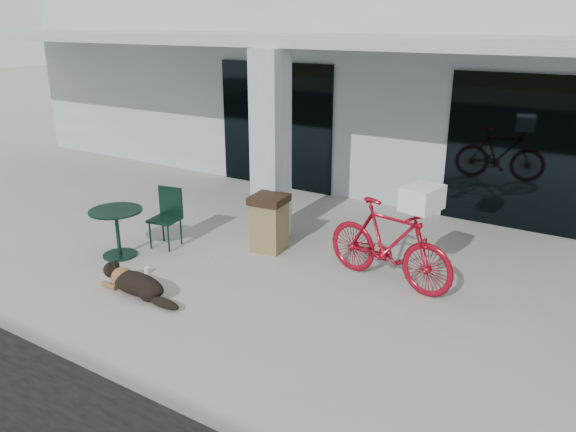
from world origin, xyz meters
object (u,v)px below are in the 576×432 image
Objects in this scene: dog at (137,283)px; trash_receptacle at (269,223)px; bicycle at (389,244)px; cafe_table_near at (118,233)px; cafe_chair_near at (165,219)px.

trash_receptacle is (0.61, 2.29, 0.27)m from dog.
cafe_table_near is at bearing 119.21° from bicycle.
dog is 1.49m from cafe_table_near.
cafe_table_near is 0.77m from cafe_chair_near.
cafe_chair_near is at bearing 121.92° from dog.
dog is 2.38m from trash_receptacle.
dog is at bearing -32.78° from cafe_table_near.
trash_receptacle is at bearing 18.81° from cafe_chair_near.
cafe_chair_near reaches higher than trash_receptacle.
bicycle is at bearing 19.14° from cafe_table_near.
bicycle is 1.80× the size of dog.
bicycle is at bearing 39.50° from dog.
dog is at bearing -67.90° from cafe_chair_near.
cafe_chair_near is at bearing -152.06° from trash_receptacle.
trash_receptacle is (-2.09, 0.12, -0.14)m from bicycle.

